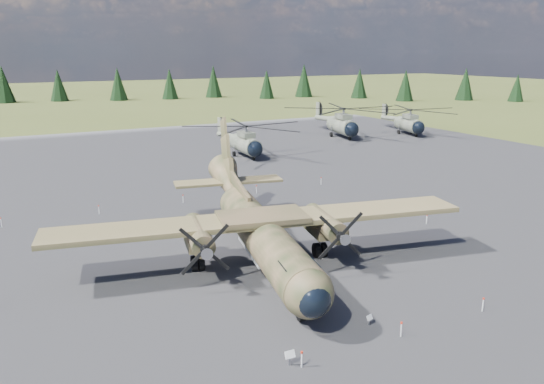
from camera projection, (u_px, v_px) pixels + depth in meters
name	position (u px, v px, depth m)	size (l,w,h in m)	color
ground	(254.00, 257.00, 38.26)	(500.00, 500.00, 0.00)	#505727
apron	(205.00, 220.00, 46.83)	(120.00, 120.00, 0.04)	#5C5C61
transport_plane	(259.00, 224.00, 36.94)	(28.52, 25.62, 9.42)	#30391F
helicopter_near	(245.00, 134.00, 73.88)	(18.50, 21.32, 4.52)	gray
helicopter_mid	(342.00, 116.00, 90.60)	(24.04, 25.46, 5.16)	gray
helicopter_far	(409.00, 116.00, 93.89)	(22.15, 22.92, 4.61)	gray
info_placard_left	(290.00, 356.00, 24.90)	(0.51, 0.22, 0.79)	gray
info_placard_right	(369.00, 319.00, 28.61)	(0.43, 0.27, 0.62)	gray
barrier_fence	(248.00, 252.00, 37.86)	(33.12, 29.62, 0.85)	silver
treeline	(379.00, 191.00, 37.53)	(291.15, 283.58, 10.95)	black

